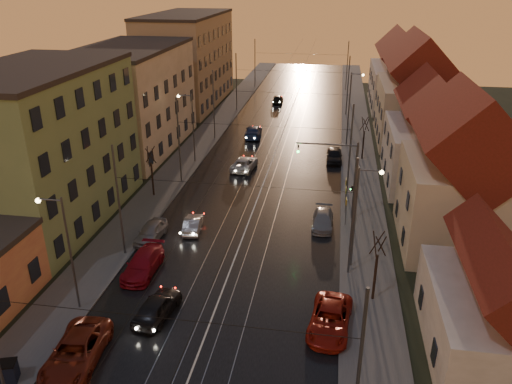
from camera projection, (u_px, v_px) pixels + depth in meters
The scene contains 47 objects.
ground at pixel (202, 344), 29.61m from camera, with size 160.00×160.00×0.00m, color black.
road at pixel (280, 140), 65.75m from camera, with size 16.00×120.00×0.04m, color black.
sidewalk_left at pixel (206, 136), 67.19m from camera, with size 4.00×120.00×0.15m, color #4C4C4C.
sidewalk_right at pixel (357, 143), 64.27m from camera, with size 4.00×120.00×0.15m, color #4C4C4C.
tram_rail_0 at pixel (264, 139), 66.06m from camera, with size 0.06×120.00×0.03m, color gray.
tram_rail_1 at pixel (274, 139), 65.85m from camera, with size 0.06×120.00×0.03m, color gray.
tram_rail_2 at pixel (286, 140), 65.63m from camera, with size 0.06×120.00×0.03m, color gray.
tram_rail_3 at pixel (297, 140), 65.42m from camera, with size 0.06×120.00×0.03m, color gray.
apartment_left_1 at pixel (41, 149), 42.20m from camera, with size 10.00×18.00×13.00m, color #6B8857.
apartment_left_2 at pixel (132, 101), 60.48m from camera, with size 10.00×20.00×12.00m, color tan.
apartment_left_3 at pixel (188, 61), 81.76m from camera, with size 10.00×24.00×14.00m, color #9C8664.
house_right_0 at pixel (505, 311), 27.76m from camera, with size 8.16×10.20×5.80m.
house_right_1 at pixel (463, 181), 38.50m from camera, with size 8.67×10.20×10.80m.
house_right_2 at pixel (434, 140), 50.57m from camera, with size 9.18×12.24×9.20m.
house_right_3 at pixel (416, 96), 63.66m from camera, with size 9.18×14.28×11.50m.
house_right_4 at pixel (401, 76), 80.23m from camera, with size 9.18×16.32×10.00m.
catenary_pole_r_0 at pixel (358, 377), 21.13m from camera, with size 0.16×0.16×9.00m, color #595B60.
catenary_pole_l_1 at pixel (119, 202), 37.19m from camera, with size 0.16×0.16×9.00m, color #595B60.
catenary_pole_r_1 at pixel (353, 219), 34.68m from camera, with size 0.16×0.16×9.00m, color #595B60.
catenary_pole_l_2 at pixel (179, 141), 50.75m from camera, with size 0.16×0.16×9.00m, color #595B60.
catenary_pole_r_2 at pixel (350, 150), 48.24m from camera, with size 0.16×0.16×9.00m, color #595B60.
catenary_pole_l_3 at pixel (214, 106), 64.30m from camera, with size 0.16×0.16×9.00m, color #595B60.
catenary_pole_r_3 at pixel (349, 111), 61.79m from camera, with size 0.16×0.16×9.00m, color #595B60.
catenary_pole_l_4 at pixel (236, 83), 77.86m from camera, with size 0.16×0.16×9.00m, color #595B60.
catenary_pole_r_4 at pixel (348, 86), 75.35m from camera, with size 0.16×0.16×9.00m, color #595B60.
catenary_pole_l_5 at pixel (255, 64), 94.12m from camera, with size 0.16×0.16×9.00m, color #595B60.
catenary_pole_r_5 at pixel (347, 66), 91.62m from camera, with size 0.16×0.16×9.00m, color #595B60.
street_lamp_0 at pixel (64, 243), 30.78m from camera, with size 1.75×0.32×8.00m.
street_lamp_1 at pixel (360, 208), 35.36m from camera, with size 1.75×0.32×8.00m.
street_lamp_2 at pixel (190, 121), 56.09m from camera, with size 1.75×0.32×8.00m.
street_lamp_3 at pixel (352, 96), 67.89m from camera, with size 1.75×0.32×8.00m.
traffic_light_mast at pixel (344, 171), 42.86m from camera, with size 5.30×0.32×7.20m.
bare_tree_0 at pixel (152, 173), 48.18m from camera, with size 1.09×1.09×5.11m.
bare_tree_1 at pixel (376, 269), 32.55m from camera, with size 1.09×1.09×5.11m.
bare_tree_2 at pixel (364, 139), 57.82m from camera, with size 1.09×1.09×5.11m.
driving_car_0 at pixel (157, 307), 31.67m from camera, with size 1.78×4.43×1.51m, color black.
driving_car_1 at pixel (193, 224), 42.39m from camera, with size 1.32×3.78×1.25m, color #9C9CA1.
driving_car_2 at pixel (244, 164), 55.64m from camera, with size 2.24×4.85×1.35m, color #B6B6B6.
driving_car_3 at pixel (253, 132), 66.61m from camera, with size 2.12×5.20×1.51m, color navy.
driving_car_4 at pixel (278, 99), 84.04m from camera, with size 1.63×4.06×1.38m, color black.
parked_left_1 at pixel (76, 352), 27.85m from camera, with size 2.61×5.65×1.57m, color maroon.
parked_left_2 at pixel (143, 264), 36.39m from camera, with size 2.05×5.03×1.46m, color maroon.
parked_left_3 at pixel (151, 232), 40.93m from camera, with size 1.69×4.20×1.43m, color #949399.
parked_right_0 at pixel (330, 319), 30.56m from camera, with size 2.42×5.25×1.46m, color maroon.
parked_right_1 at pixel (323, 220), 43.08m from camera, with size 1.76×4.34×1.26m, color #98989D.
parked_right_2 at pixel (334, 155), 57.94m from camera, with size 1.77×4.39×1.50m, color black.
dumpster at pixel (5, 372), 26.53m from camera, with size 1.20×0.80×1.10m, color black.
Camera 1 is at (6.89, -22.67, 20.17)m, focal length 35.00 mm.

